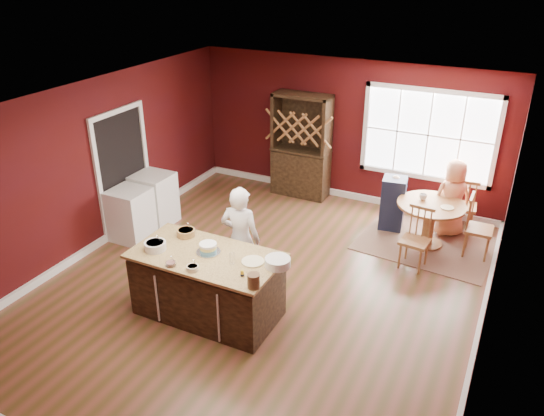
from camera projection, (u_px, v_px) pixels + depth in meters
The scene contains 28 objects.
room_shell at pixel (263, 202), 7.19m from camera, with size 7.00×7.00×7.00m.
window at pixel (428, 135), 9.33m from camera, with size 2.36×0.10×1.66m, color white, non-canonical shape.
doorway at pixel (124, 173), 9.00m from camera, with size 0.08×1.26×2.13m, color white, non-canonical shape.
kitchen_island at pixel (208, 286), 6.99m from camera, with size 1.93×1.01×0.92m.
dining_table at pixel (430, 216), 8.63m from camera, with size 1.10×1.10×0.75m.
baker at pixel (241, 239), 7.39m from camera, with size 0.58×0.38×1.59m, color silver.
layer_cake at pixel (208, 248), 6.80m from camera, with size 0.32×0.32×0.13m, color white, non-canonical shape.
bowl_blue at pixel (155, 246), 6.87m from camera, with size 0.28×0.28×0.11m, color silver.
bowl_yellow at pixel (186, 233), 7.21m from camera, with size 0.25×0.25×0.09m, color olive.
bowl_pink at pixel (171, 264), 6.53m from camera, with size 0.14×0.14×0.05m, color white.
bowl_olive at pixel (193, 268), 6.44m from camera, with size 0.15×0.15×0.06m, color beige.
drinking_glass at pixel (232, 258), 6.55m from camera, with size 0.07×0.07×0.15m, color white.
dinner_plate at pixel (253, 261), 6.61m from camera, with size 0.29×0.29×0.02m, color beige.
white_tub at pixel (278, 262), 6.51m from camera, with size 0.32×0.32×0.11m, color white.
stoneware_crock at pixel (254, 281), 6.08m from camera, with size 0.15×0.15×0.18m, color brown.
toy_figurine at pixel (242, 273), 6.31m from camera, with size 0.05×0.05×0.08m, color gold, non-canonical shape.
rug at pixel (426, 244), 8.86m from camera, with size 2.12×1.64×0.01m, color brown.
chair_east at pixel (480, 227), 8.33m from camera, with size 0.43×0.41×1.03m, color brown, non-canonical shape.
chair_south at pixel (415, 239), 8.03m from camera, with size 0.41×0.39×0.98m, color #906024, non-canonical shape.
chair_north at pixel (464, 204), 9.09m from camera, with size 0.43×0.41×1.02m, color brown, non-canonical shape.
seated_woman at pixel (452, 198), 8.90m from camera, with size 0.66×0.43×1.35m, color tan.
high_chair at pixel (393, 202), 9.19m from camera, with size 0.40×0.40×0.98m, color #222B45, non-canonical shape.
toddler at pixel (392, 184), 9.09m from camera, with size 0.18×0.14×0.26m, color #8CA5BF, non-canonical shape.
table_plate at pixel (447, 208), 8.39m from camera, with size 0.21×0.21×0.02m, color beige.
table_cup at pixel (423, 197), 8.66m from camera, with size 0.12×0.12×0.10m, color silver.
hutch at pixel (301, 146), 10.26m from camera, with size 1.11×0.46×2.03m, color black.
washer at pixel (131, 215), 8.86m from camera, with size 0.61×0.59×0.89m, color silver.
dryer at pixel (154, 199), 9.37m from camera, with size 0.64×0.62×0.93m, color white.
Camera 1 is at (2.99, -5.77, 4.42)m, focal length 35.00 mm.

